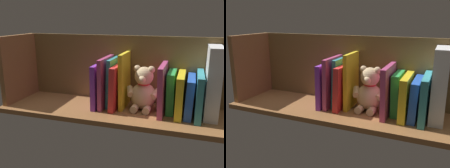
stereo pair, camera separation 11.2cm
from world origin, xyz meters
The scene contains 15 objects.
ground_plane centered at (0.00, 0.00, -1.10)cm, with size 101.28×31.97×2.20cm, color brown.
shelf_back_panel centered at (0.00, -13.73, 16.03)cm, with size 101.28×1.50×32.07cm, color brown.
shelf_side_divider centered at (48.64, 0.00, 16.03)cm, with size 2.40×25.97×32.07cm, color brown.
dictionary_thick_white centered at (-42.13, -3.80, 14.72)cm, with size 5.47×17.36×29.44cm, color white.
book_0 centered at (-37.24, -2.00, 9.25)cm, with size 2.59×21.17×18.50cm, color teal.
book_1 centered at (-33.56, -3.09, 8.21)cm, with size 3.06×18.98×16.42cm, color blue.
book_2 centered at (-29.71, -2.47, 8.84)cm, with size 2.93×20.23×17.68cm, color yellow.
book_3 centered at (-25.80, -4.92, 8.92)cm, with size 3.18×15.32×17.85cm, color green.
book_4 centered at (-22.27, -2.28, 10.60)cm, with size 2.15×20.60×21.19cm, color #B23F72.
teddy_bear centered at (-13.69, -3.32, 8.81)cm, with size 16.24×12.86×20.01cm.
book_5 centered at (-4.58, -4.63, 12.50)cm, with size 1.76×15.90×25.00cm, color yellow.
book_6 centered at (-1.65, -2.86, 9.90)cm, with size 2.39×19.45×19.80cm, color red.
book_7 centered at (1.26, -4.96, 11.16)cm, with size 1.71×15.26×22.33cm, color teal.
book_8 centered at (3.92, -3.13, 11.45)cm, with size 1.89×18.91×22.89cm, color #B23F72.
book_9 centered at (6.82, -2.77, 10.02)cm, with size 2.19×19.62×20.03cm, color purple.
Camera 2 is at (-43.58, 99.46, 40.99)cm, focal length 40.32 mm.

